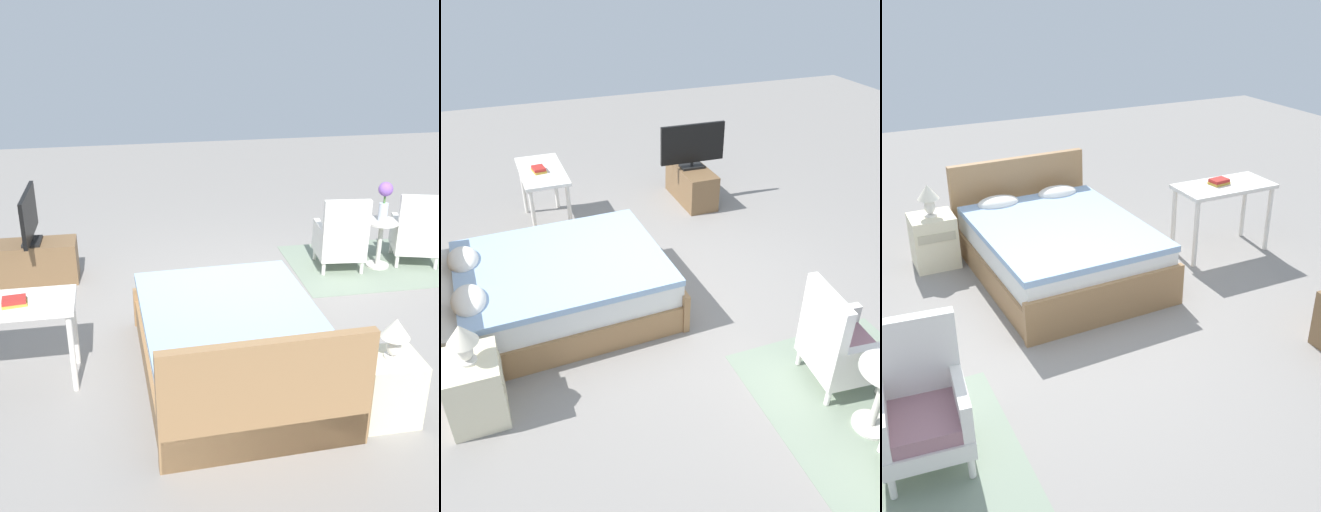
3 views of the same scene
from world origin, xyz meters
The scene contains 10 objects.
ground_plane centered at (0.00, 0.00, 0.00)m, with size 16.00×16.00×0.00m, color gray.
floor_rug centered at (-1.98, -0.88, 0.00)m, with size 2.10×1.50×0.01m.
bed centered at (0.22, 1.18, 0.30)m, with size 1.61×2.19×0.96m.
armchair_by_window_right centered at (-1.48, -0.82, 0.38)m, with size 0.59×0.59×0.92m.
nightstand centered at (-0.84, 1.91, 0.28)m, with size 0.44×0.41×0.55m.
table_lamp centered at (-0.84, 1.91, 0.77)m, with size 0.22×0.22×0.33m.
tv_stand centered at (2.09, -1.11, 0.24)m, with size 0.96×0.40×0.48m.
tv_flatscreen centered at (2.09, -1.11, 0.80)m, with size 0.21×0.89×0.60m.
vanity_desk centered at (2.03, 0.90, 0.65)m, with size 1.04×0.52×0.76m.
book_stack centered at (1.99, 0.94, 0.79)m, with size 0.22×0.17×0.06m.
Camera 2 is at (-3.77, 1.54, 3.07)m, focal length 35.00 mm.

